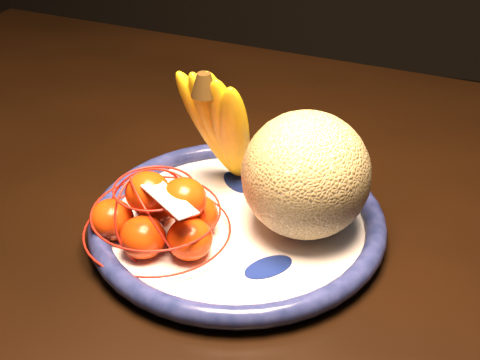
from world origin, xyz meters
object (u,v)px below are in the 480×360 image
(banana_bunch, at_px, (223,123))
(mandarin_bag, at_px, (160,215))
(fruit_bowl, at_px, (237,222))
(cantaloupe, at_px, (306,175))
(dining_table, at_px, (221,211))

(banana_bunch, bearing_deg, mandarin_bag, -86.28)
(fruit_bowl, bearing_deg, cantaloupe, 10.93)
(cantaloupe, distance_m, mandarin_bag, 0.18)
(cantaloupe, bearing_deg, dining_table, 140.40)
(dining_table, height_order, mandarin_bag, mandarin_bag)
(cantaloupe, bearing_deg, fruit_bowl, -169.07)
(fruit_bowl, distance_m, mandarin_bag, 0.10)
(banana_bunch, bearing_deg, dining_table, 131.02)
(fruit_bowl, bearing_deg, dining_table, 117.51)
(cantaloupe, relative_size, mandarin_bag, 0.73)
(cantaloupe, bearing_deg, mandarin_bag, -154.41)
(mandarin_bag, bearing_deg, fruit_bowl, 37.84)
(dining_table, height_order, fruit_bowl, fruit_bowl)
(banana_bunch, bearing_deg, cantaloupe, -7.35)
(cantaloupe, height_order, banana_bunch, banana_bunch)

